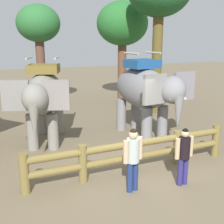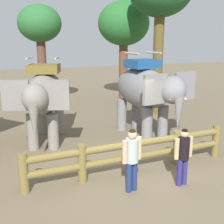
{
  "view_description": "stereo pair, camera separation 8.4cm",
  "coord_description": "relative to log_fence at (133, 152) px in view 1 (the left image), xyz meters",
  "views": [
    {
      "loc": [
        -3.44,
        -6.86,
        3.77
      ],
      "look_at": [
        0.0,
        1.54,
        1.4
      ],
      "focal_mm": 45.94,
      "sensor_mm": 36.0,
      "label": 1
    },
    {
      "loc": [
        -3.36,
        -6.89,
        3.77
      ],
      "look_at": [
        0.0,
        1.54,
        1.4
      ],
      "focal_mm": 45.94,
      "sensor_mm": 36.0,
      "label": 2
    }
  ],
  "objects": [
    {
      "name": "ground_plane",
      "position": [
        -0.0,
        0.07,
        -0.6
      ],
      "size": [
        60.0,
        60.0,
        0.0
      ],
      "primitive_type": "plane",
      "color": "#6F6149"
    },
    {
      "name": "elephant_center",
      "position": [
        1.78,
        2.62,
        1.22
      ],
      "size": [
        2.15,
        3.83,
        3.24
      ],
      "color": "gray",
      "rests_on": "ground"
    },
    {
      "name": "tourist_man_in_blue",
      "position": [
        -0.49,
        -0.94,
        0.35
      ],
      "size": [
        0.57,
        0.39,
        1.65
      ],
      "color": "navy",
      "rests_on": "ground"
    },
    {
      "name": "elephant_near_left",
      "position": [
        -1.91,
        3.32,
        1.15
      ],
      "size": [
        2.57,
        3.71,
        3.11
      ],
      "color": "gray",
      "rests_on": "ground"
    },
    {
      "name": "tree_far_left",
      "position": [
        -1.14,
        8.78,
        3.66
      ],
      "size": [
        2.23,
        2.23,
        5.42
      ],
      "color": "brown",
      "rests_on": "ground"
    },
    {
      "name": "tourist_woman_in_black",
      "position": [
        0.87,
        -1.15,
        0.3
      ],
      "size": [
        0.55,
        0.32,
        1.55
      ],
      "color": "navy",
      "rests_on": "ground"
    },
    {
      "name": "tree_back_center",
      "position": [
        3.57,
        8.76,
        3.83
      ],
      "size": [
        2.93,
        2.93,
        5.79
      ],
      "color": "brown",
      "rests_on": "ground"
    },
    {
      "name": "log_fence",
      "position": [
        0.0,
        0.0,
        0.0
      ],
      "size": [
        6.24,
        0.32,
        1.05
      ],
      "color": "olive",
      "rests_on": "ground"
    }
  ]
}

